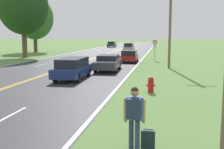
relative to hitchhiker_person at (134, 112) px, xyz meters
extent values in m
cube|color=silver|center=(-5.20, 2.21, -1.08)|extent=(0.12, 3.00, 0.00)
cube|color=silver|center=(-5.20, 11.21, -1.08)|extent=(0.12, 3.00, 0.00)
cube|color=silver|center=(-5.20, 20.21, -1.08)|extent=(0.12, 3.00, 0.00)
cube|color=silver|center=(-5.20, 29.21, -1.08)|extent=(0.12, 3.00, 0.00)
cube|color=silver|center=(-5.20, 38.21, -1.08)|extent=(0.12, 3.00, 0.00)
cube|color=silver|center=(-5.20, 47.21, -1.08)|extent=(0.12, 3.00, 0.00)
cube|color=silver|center=(-5.20, 56.21, -1.08)|extent=(0.12, 3.00, 0.00)
cube|color=silver|center=(-5.20, 65.21, -1.08)|extent=(0.12, 3.00, 0.00)
cube|color=silver|center=(-5.20, 74.21, -1.08)|extent=(0.12, 3.00, 0.00)
cube|color=silver|center=(-5.20, 83.21, -1.08)|extent=(0.12, 3.00, 0.00)
cube|color=silver|center=(-5.20, 92.21, -1.08)|extent=(0.12, 3.00, 0.00)
cube|color=silver|center=(-5.20, 101.21, -1.08)|extent=(0.12, 3.00, 0.00)
cube|color=silver|center=(-12.04, 20.21, -1.08)|extent=(0.12, 3.00, 0.00)
cube|color=silver|center=(-12.04, 29.21, -1.08)|extent=(0.12, 3.00, 0.00)
cube|color=silver|center=(-12.04, 38.21, -1.08)|extent=(0.12, 3.00, 0.00)
cube|color=silver|center=(-12.04, 47.21, -1.08)|extent=(0.12, 3.00, 0.00)
cube|color=silver|center=(-12.04, 56.21, -1.08)|extent=(0.12, 3.00, 0.00)
cube|color=silver|center=(-12.04, 65.21, -1.08)|extent=(0.12, 3.00, 0.00)
cube|color=silver|center=(-12.04, 74.21, -1.08)|extent=(0.12, 3.00, 0.00)
cube|color=silver|center=(-12.04, 83.21, -1.08)|extent=(0.12, 3.00, 0.00)
cube|color=silver|center=(-12.04, 92.21, -1.08)|extent=(0.12, 3.00, 0.00)
cube|color=silver|center=(-12.04, 101.21, -1.08)|extent=(0.12, 3.00, 0.00)
cylinder|color=navy|center=(-0.09, 0.13, -0.66)|extent=(0.14, 0.14, 0.86)
cylinder|color=navy|center=(0.10, -0.04, -0.66)|extent=(0.14, 0.14, 0.86)
cube|color=#4C6B93|center=(0.00, 0.04, 0.09)|extent=(0.48, 0.21, 0.65)
sphere|color=tan|center=(0.00, 0.04, 0.55)|extent=(0.23, 0.23, 0.23)
sphere|color=#2D2319|center=(0.00, 0.04, 0.59)|extent=(0.22, 0.22, 0.22)
cylinder|color=tan|center=(-0.26, 0.05, 0.03)|extent=(0.09, 0.09, 0.68)
cylinder|color=tan|center=(0.26, 0.03, 0.03)|extent=(0.09, 0.09, 0.68)
cube|color=#232D47|center=(-0.01, -0.15, 0.13)|extent=(0.38, 0.20, 0.54)
cube|color=#19282D|center=(0.38, 0.17, -0.84)|extent=(0.40, 0.15, 0.52)
cylinder|color=black|center=(0.38, 0.17, -0.53)|extent=(0.28, 0.04, 0.02)
cylinder|color=red|center=(0.12, 8.04, -0.76)|extent=(0.33, 0.33, 0.67)
sphere|color=red|center=(0.12, 8.04, -0.36)|extent=(0.31, 0.31, 0.31)
cylinder|color=red|center=(0.33, 8.04, -0.69)|extent=(0.08, 0.11, 0.11)
cylinder|color=red|center=(-0.08, 8.04, -0.69)|extent=(0.08, 0.11, 0.11)
cylinder|color=gray|center=(-0.25, 27.90, 0.17)|extent=(0.07, 0.07, 2.54)
cylinder|color=silver|center=(-0.25, 27.88, 1.20)|extent=(0.60, 0.02, 0.60)
torus|color=red|center=(-0.25, 27.87, 1.20)|extent=(0.55, 0.07, 0.55)
cube|color=silver|center=(-0.25, 27.88, 0.65)|extent=(0.44, 0.02, 0.44)
cylinder|color=brown|center=(1.35, 20.02, 3.69)|extent=(0.24, 0.24, 9.57)
cylinder|color=brown|center=(-18.66, 29.73, 1.04)|extent=(0.70, 0.70, 4.27)
ellipsoid|color=#1E4219|center=(-18.66, 29.73, 6.15)|extent=(6.99, 6.99, 8.04)
cylinder|color=brown|center=(-22.62, 41.51, 0.59)|extent=(0.69, 0.69, 3.37)
ellipsoid|color=#386B2D|center=(-22.62, 41.51, 5.19)|extent=(6.87, 6.87, 7.90)
cylinder|color=black|center=(-4.86, 10.45, -0.76)|extent=(0.22, 0.68, 0.67)
cylinder|color=black|center=(-6.47, 10.41, -0.76)|extent=(0.22, 0.68, 0.67)
cylinder|color=black|center=(-4.93, 13.46, -0.76)|extent=(0.22, 0.68, 0.67)
cylinder|color=black|center=(-6.54, 13.42, -0.76)|extent=(0.22, 0.68, 0.67)
cube|color=navy|center=(-5.70, 11.94, -0.48)|extent=(1.93, 4.90, 0.63)
cube|color=#1E232D|center=(-5.70, 11.94, 0.14)|extent=(1.68, 3.43, 0.61)
cylinder|color=black|center=(-3.15, 15.59, -0.74)|extent=(0.23, 0.71, 0.70)
cylinder|color=black|center=(-4.88, 15.52, -0.74)|extent=(0.23, 0.71, 0.70)
cylinder|color=black|center=(-3.27, 18.57, -0.74)|extent=(0.23, 0.71, 0.70)
cylinder|color=black|center=(-4.99, 18.50, -0.74)|extent=(0.23, 0.71, 0.70)
cube|color=#47474C|center=(-4.07, 17.04, -0.46)|extent=(2.11, 4.87, 0.65)
cube|color=#1E232D|center=(-4.08, 17.24, 0.09)|extent=(1.80, 2.71, 0.44)
cylinder|color=black|center=(-2.28, 24.09, -0.75)|extent=(0.20, 0.70, 0.70)
cylinder|color=black|center=(-3.94, 24.09, -0.75)|extent=(0.20, 0.70, 0.70)
cylinder|color=black|center=(-2.29, 26.24, -0.75)|extent=(0.20, 0.70, 0.70)
cylinder|color=black|center=(-3.94, 26.24, -0.75)|extent=(0.20, 0.70, 0.70)
cube|color=#A81E1E|center=(-3.11, 25.17, -0.52)|extent=(1.86, 3.48, 0.52)
cube|color=#1E232D|center=(-3.11, 25.17, 0.03)|extent=(1.63, 2.44, 0.57)
cylinder|color=black|center=(-5.07, 46.21, -0.79)|extent=(0.21, 0.61, 0.60)
cylinder|color=black|center=(-6.66, 46.24, -0.79)|extent=(0.21, 0.61, 0.60)
cylinder|color=black|center=(-5.03, 48.62, -0.79)|extent=(0.21, 0.61, 0.60)
cylinder|color=black|center=(-6.62, 48.64, -0.79)|extent=(0.21, 0.61, 0.60)
cube|color=#C1B28E|center=(-5.85, 47.43, -0.52)|extent=(1.85, 3.91, 0.61)
cube|color=#1E232D|center=(-5.85, 47.43, 0.14)|extent=(1.62, 2.74, 0.72)
cylinder|color=black|center=(-13.28, 65.71, -0.75)|extent=(0.22, 0.70, 0.69)
cylinder|color=black|center=(-11.54, 65.76, -0.75)|extent=(0.22, 0.70, 0.69)
cylinder|color=black|center=(-13.20, 63.07, -0.75)|extent=(0.22, 0.70, 0.69)
cylinder|color=black|center=(-11.47, 63.12, -0.75)|extent=(0.22, 0.70, 0.69)
cube|color=#1E472D|center=(-12.37, 64.41, -0.51)|extent=(2.05, 4.31, 0.54)
cube|color=#1E232D|center=(-12.37, 64.24, 0.08)|extent=(1.76, 2.39, 0.64)
camera|label=1|loc=(0.73, -7.52, 2.11)|focal=45.00mm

